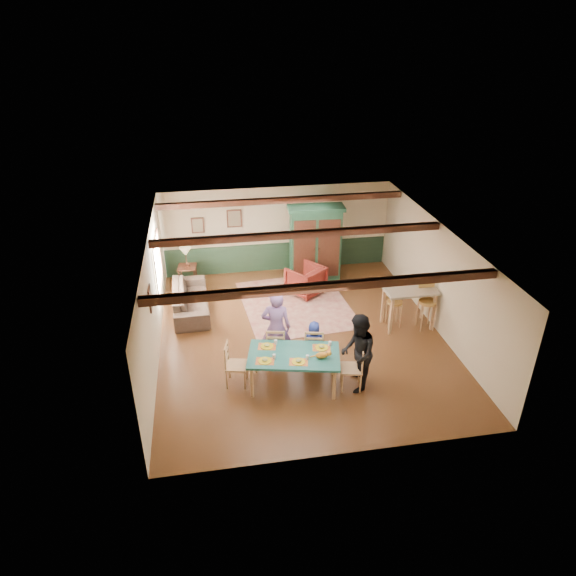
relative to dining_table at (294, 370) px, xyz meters
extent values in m
plane|color=#4A2815|center=(0.54, 1.87, -0.40)|extent=(8.00, 8.00, 0.00)
cube|color=beige|center=(0.54, 5.87, 0.95)|extent=(7.00, 0.02, 2.70)
cube|color=beige|center=(-2.96, 1.87, 0.95)|extent=(0.02, 8.00, 2.70)
cube|color=beige|center=(4.04, 1.87, 0.95)|extent=(0.02, 8.00, 2.70)
cube|color=silver|center=(0.54, 1.87, 2.30)|extent=(7.00, 8.00, 0.02)
cube|color=#1A3120|center=(0.54, 5.85, 0.05)|extent=(6.95, 0.03, 0.90)
cube|color=black|center=(0.54, -0.43, 2.21)|extent=(6.95, 0.16, 0.16)
cube|color=black|center=(0.54, 2.27, 2.21)|extent=(6.95, 0.16, 0.16)
cube|color=black|center=(0.54, 4.87, 2.21)|extent=(6.95, 0.16, 0.16)
imported|color=#825C9D|center=(-0.24, 0.93, 0.52)|extent=(0.76, 0.58, 1.86)
imported|color=black|center=(1.31, -0.28, 0.48)|extent=(0.84, 0.99, 1.77)
imported|color=navy|center=(0.60, 0.75, 0.14)|extent=(0.59, 0.45, 1.08)
cube|color=beige|center=(0.69, 3.52, -0.40)|extent=(3.13, 3.62, 0.01)
cube|color=#173927|center=(1.56, 5.02, 0.76)|extent=(1.68, 0.76, 2.32)
imported|color=#440E0D|center=(1.10, 4.14, 0.02)|extent=(1.28, 1.29, 0.85)
imported|color=#3D2F26|center=(-2.19, 3.68, -0.06)|extent=(0.99, 2.38, 0.69)
camera|label=1|loc=(-1.63, -8.81, 6.72)|focal=32.00mm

